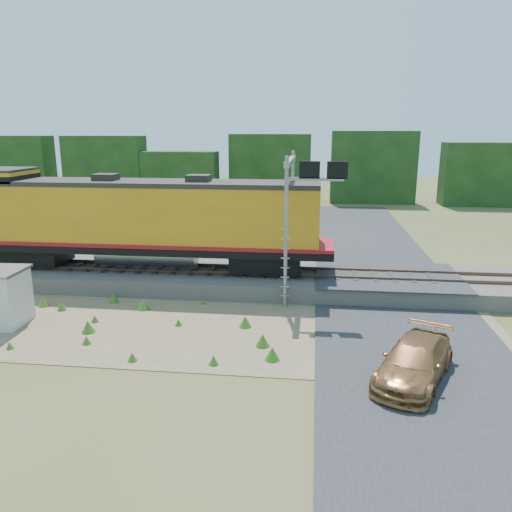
# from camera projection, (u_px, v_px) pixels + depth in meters

# --- Properties ---
(ground) EXTENTS (140.00, 140.00, 0.00)m
(ground) POSITION_uv_depth(u_px,v_px,m) (226.00, 333.00, 19.68)
(ground) COLOR #475123
(ground) RESTS_ON ground
(ballast) EXTENTS (70.00, 5.00, 0.80)m
(ballast) POSITION_uv_depth(u_px,v_px,m) (247.00, 279.00, 25.35)
(ballast) COLOR slate
(ballast) RESTS_ON ground
(rails) EXTENTS (70.00, 1.54, 0.16)m
(rails) POSITION_uv_depth(u_px,v_px,m) (247.00, 270.00, 25.24)
(rails) COLOR brown
(rails) RESTS_ON ballast
(dirt_shoulder) EXTENTS (26.00, 8.00, 0.03)m
(dirt_shoulder) POSITION_uv_depth(u_px,v_px,m) (180.00, 325.00, 20.38)
(dirt_shoulder) COLOR #8C7754
(dirt_shoulder) RESTS_ON ground
(road) EXTENTS (7.00, 66.00, 0.86)m
(road) POSITION_uv_depth(u_px,v_px,m) (405.00, 332.00, 19.56)
(road) COLOR #38383A
(road) RESTS_ON ground
(tree_line_north) EXTENTS (130.00, 3.00, 6.50)m
(tree_line_north) POSITION_uv_depth(u_px,v_px,m) (286.00, 174.00, 55.50)
(tree_line_north) COLOR black
(tree_line_north) RESTS_ON ground
(weed_clumps) EXTENTS (15.00, 6.20, 0.56)m
(weed_clumps) POSITION_uv_depth(u_px,v_px,m) (141.00, 328.00, 20.18)
(weed_clumps) COLOR #3C6D1F
(weed_clumps) RESTS_ON ground
(locomotive) EXTENTS (19.00, 2.90, 4.90)m
(locomotive) POSITION_uv_depth(u_px,v_px,m) (139.00, 219.00, 25.25)
(locomotive) COLOR black
(locomotive) RESTS_ON rails
(shed) EXTENTS (2.06, 2.06, 2.35)m
(shed) POSITION_uv_depth(u_px,v_px,m) (0.00, 297.00, 20.20)
(shed) COLOR silver
(shed) RESTS_ON ground
(signal_gantry) EXTENTS (2.66, 6.20, 6.72)m
(signal_gantry) POSITION_uv_depth(u_px,v_px,m) (296.00, 190.00, 23.30)
(signal_gantry) COLOR gray
(signal_gantry) RESTS_ON ground
(car) EXTENTS (3.46, 4.78, 1.29)m
(car) POSITION_uv_depth(u_px,v_px,m) (415.00, 362.00, 15.79)
(car) COLOR #9B6539
(car) RESTS_ON ground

